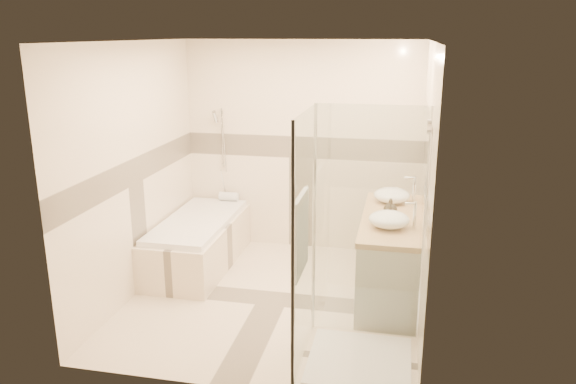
% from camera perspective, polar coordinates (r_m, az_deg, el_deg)
% --- Properties ---
extents(room, '(2.82, 3.02, 2.52)m').
position_cam_1_polar(room, '(5.29, -1.00, 1.51)').
color(room, beige).
rests_on(room, ground).
extents(bathtub, '(0.75, 1.70, 0.56)m').
position_cam_1_polar(bathtub, '(6.46, -9.11, -4.83)').
color(bathtub, beige).
rests_on(bathtub, ground).
extents(vanity, '(0.58, 1.62, 0.85)m').
position_cam_1_polar(vanity, '(5.70, 10.31, -6.49)').
color(vanity, silver).
rests_on(vanity, ground).
extents(shower_enclosure, '(0.96, 0.93, 2.04)m').
position_cam_1_polar(shower_enclosure, '(4.53, 6.04, -11.37)').
color(shower_enclosure, beige).
rests_on(shower_enclosure, ground).
extents(vessel_sink_near, '(0.38, 0.38, 0.15)m').
position_cam_1_polar(vessel_sink_near, '(5.99, 10.50, -0.33)').
color(vessel_sink_near, white).
rests_on(vessel_sink_near, vanity).
extents(vessel_sink_far, '(0.37, 0.37, 0.15)m').
position_cam_1_polar(vessel_sink_far, '(5.22, 10.24, -2.76)').
color(vessel_sink_far, white).
rests_on(vessel_sink_far, vanity).
extents(faucet_near, '(0.12, 0.03, 0.29)m').
position_cam_1_polar(faucet_near, '(5.97, 12.61, 0.44)').
color(faucet_near, silver).
rests_on(faucet_near, vanity).
extents(faucet_far, '(0.11, 0.03, 0.26)m').
position_cam_1_polar(faucet_far, '(5.20, 12.66, -2.12)').
color(faucet_far, silver).
rests_on(faucet_far, vanity).
extents(amenity_bottle_a, '(0.09, 0.09, 0.15)m').
position_cam_1_polar(amenity_bottle_a, '(5.44, 10.32, -1.96)').
color(amenity_bottle_a, black).
rests_on(amenity_bottle_a, vanity).
extents(amenity_bottle_b, '(0.14, 0.14, 0.17)m').
position_cam_1_polar(amenity_bottle_b, '(5.54, 10.36, -1.55)').
color(amenity_bottle_b, black).
rests_on(amenity_bottle_b, vanity).
extents(folded_towels, '(0.21, 0.29, 0.09)m').
position_cam_1_polar(folded_towels, '(6.16, 10.53, -0.20)').
color(folded_towels, silver).
rests_on(folded_towels, vanity).
extents(rolled_towel, '(0.24, 0.11, 0.11)m').
position_cam_1_polar(rolled_towel, '(6.99, -6.03, -0.45)').
color(rolled_towel, silver).
rests_on(rolled_towel, bathtub).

